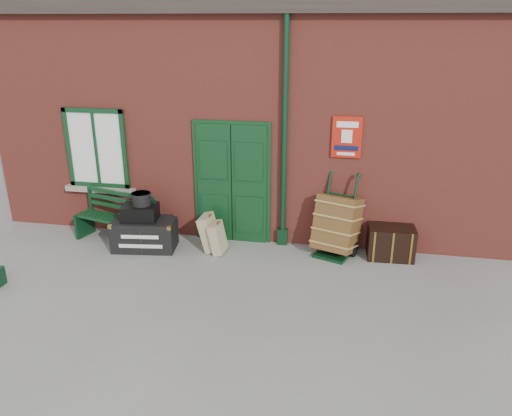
% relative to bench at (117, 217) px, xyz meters
% --- Properties ---
extents(ground, '(80.00, 80.00, 0.00)m').
position_rel_bench_xyz_m(ground, '(2.39, -1.00, -0.49)').
color(ground, gray).
rests_on(ground, ground).
extents(station_building, '(10.30, 4.30, 4.36)m').
position_rel_bench_xyz_m(station_building, '(2.39, 2.50, 1.67)').
color(station_building, '#983C31').
rests_on(station_building, ground).
extents(bench, '(1.64, 0.88, 0.97)m').
position_rel_bench_xyz_m(bench, '(0.00, 0.00, 0.00)').
color(bench, '#0E3419').
rests_on(bench, ground).
extents(houdini_trunk, '(1.18, 0.75, 0.55)m').
position_rel_bench_xyz_m(houdini_trunk, '(0.61, -0.20, -0.21)').
color(houdini_trunk, black).
rests_on(houdini_trunk, ground).
extents(strongbox, '(0.66, 0.52, 0.28)m').
position_rel_bench_xyz_m(strongbox, '(0.56, -0.20, 0.20)').
color(strongbox, black).
rests_on(strongbox, houdini_trunk).
extents(hatbox, '(0.37, 0.37, 0.22)m').
position_rel_bench_xyz_m(hatbox, '(0.59, -0.17, 0.45)').
color(hatbox, black).
rests_on(hatbox, strongbox).
extents(suitcase_back, '(0.36, 0.47, 0.66)m').
position_rel_bench_xyz_m(suitcase_back, '(1.78, -0.03, -0.16)').
color(suitcase_back, tan).
rests_on(suitcase_back, ground).
extents(suitcase_front, '(0.29, 0.42, 0.57)m').
position_rel_bench_xyz_m(suitcase_front, '(1.96, -0.13, -0.20)').
color(suitcase_front, tan).
rests_on(suitcase_front, ground).
extents(porter_trolley, '(0.91, 0.94, 1.44)m').
position_rel_bench_xyz_m(porter_trolley, '(4.03, 0.23, 0.07)').
color(porter_trolley, black).
rests_on(porter_trolley, ground).
extents(dark_trunk, '(0.81, 0.55, 0.57)m').
position_rel_bench_xyz_m(dark_trunk, '(4.96, 0.25, -0.20)').
color(dark_trunk, black).
rests_on(dark_trunk, ground).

